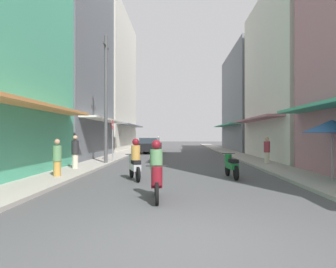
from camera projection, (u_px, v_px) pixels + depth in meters
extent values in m
plane|color=#4C4C4F|center=(178.00, 155.00, 26.22)|extent=(111.48, 111.48, 0.00)
cube|color=#ADA89E|center=(122.00, 154.00, 26.37)|extent=(1.81, 58.67, 0.12)
cube|color=#9E9991|center=(235.00, 154.00, 26.07)|extent=(1.81, 58.67, 0.12)
cube|color=#D88C4C|center=(25.00, 103.00, 10.35)|extent=(1.10, 11.31, 0.12)
cube|color=slate|center=(58.00, 38.00, 22.17)|extent=(6.00, 10.20, 17.60)
cube|color=silver|center=(106.00, 120.00, 22.04)|extent=(1.10, 9.18, 0.12)
cube|color=silver|center=(102.00, 83.00, 34.89)|extent=(6.00, 13.85, 15.43)
cube|color=slate|center=(132.00, 126.00, 34.76)|extent=(1.10, 12.46, 0.12)
cube|color=silver|center=(305.00, 77.00, 21.09)|extent=(6.00, 10.67, 11.50)
cube|color=#B7727F|center=(254.00, 119.00, 21.19)|extent=(1.10, 9.60, 0.12)
cube|color=slate|center=(257.00, 101.00, 33.71)|extent=(6.00, 12.68, 10.92)
cube|color=#4CB28C|center=(226.00, 125.00, 33.81)|extent=(1.10, 11.41, 0.12)
cylinder|color=black|center=(227.00, 169.00, 12.75)|extent=(0.13, 0.57, 0.56)
cylinder|color=black|center=(236.00, 173.00, 11.50)|extent=(0.13, 0.57, 0.56)
cube|color=#197233|center=(232.00, 166.00, 12.08)|extent=(0.37, 1.02, 0.24)
cube|color=black|center=(233.00, 161.00, 11.88)|extent=(0.33, 0.58, 0.14)
cylinder|color=#197233|center=(228.00, 159.00, 12.63)|extent=(0.28, 0.28, 0.45)
cylinder|color=black|center=(228.00, 153.00, 12.63)|extent=(0.55, 0.08, 0.03)
cylinder|color=black|center=(132.00, 171.00, 12.24)|extent=(0.26, 0.56, 0.56)
cylinder|color=black|center=(138.00, 175.00, 11.04)|extent=(0.26, 0.56, 0.56)
cube|color=#B2B2B7|center=(135.00, 167.00, 11.59)|extent=(0.59, 1.04, 0.24)
cube|color=black|center=(136.00, 162.00, 11.40)|extent=(0.45, 0.62, 0.14)
cylinder|color=#B2B2B7|center=(132.00, 161.00, 12.12)|extent=(0.28, 0.28, 0.45)
cylinder|color=black|center=(132.00, 154.00, 12.12)|extent=(0.53, 0.21, 0.03)
cylinder|color=#BF8C3F|center=(136.00, 153.00, 11.45)|extent=(0.34, 0.34, 0.55)
sphere|color=maroon|center=(136.00, 142.00, 11.45)|extent=(0.26, 0.26, 0.26)
cylinder|color=black|center=(157.00, 146.00, 41.52)|extent=(0.23, 0.56, 0.56)
cylinder|color=black|center=(159.00, 146.00, 40.31)|extent=(0.23, 0.56, 0.56)
cube|color=silver|center=(158.00, 144.00, 40.87)|extent=(0.54, 1.04, 0.24)
cube|color=black|center=(158.00, 143.00, 40.68)|extent=(0.42, 0.61, 0.14)
cylinder|color=silver|center=(157.00, 143.00, 41.40)|extent=(0.28, 0.28, 0.45)
cylinder|color=black|center=(157.00, 141.00, 41.40)|extent=(0.54, 0.18, 0.03)
cylinder|color=#BF8C3F|center=(158.00, 140.00, 40.73)|extent=(0.34, 0.34, 0.55)
sphere|color=#B2B2B7|center=(158.00, 137.00, 40.73)|extent=(0.26, 0.26, 0.26)
cylinder|color=black|center=(157.00, 194.00, 7.43)|extent=(0.13, 0.56, 0.56)
cylinder|color=black|center=(156.00, 185.00, 8.68)|extent=(0.13, 0.56, 0.56)
cube|color=maroon|center=(156.00, 181.00, 8.10)|extent=(0.37, 1.02, 0.24)
cube|color=black|center=(156.00, 172.00, 8.31)|extent=(0.33, 0.58, 0.14)
cylinder|color=maroon|center=(157.00, 176.00, 7.56)|extent=(0.28, 0.28, 0.45)
cylinder|color=black|center=(157.00, 166.00, 7.56)|extent=(0.55, 0.08, 0.03)
cylinder|color=#598C59|center=(156.00, 159.00, 8.26)|extent=(0.34, 0.34, 0.55)
sphere|color=maroon|center=(156.00, 145.00, 8.26)|extent=(0.26, 0.26, 0.26)
cube|color=black|center=(150.00, 147.00, 28.70)|extent=(2.03, 4.21, 0.70)
cube|color=#333D47|center=(150.00, 141.00, 28.55)|extent=(1.74, 2.20, 0.60)
cylinder|color=black|center=(144.00, 149.00, 30.01)|extent=(0.22, 0.65, 0.64)
cylinder|color=black|center=(159.00, 149.00, 29.87)|extent=(0.22, 0.65, 0.64)
cylinder|color=black|center=(140.00, 150.00, 27.53)|extent=(0.22, 0.65, 0.64)
cylinder|color=black|center=(156.00, 151.00, 27.38)|extent=(0.22, 0.65, 0.64)
cylinder|color=beige|center=(267.00, 159.00, 17.16)|extent=(0.28, 0.28, 0.74)
cylinder|color=#99333F|center=(267.00, 147.00, 17.16)|extent=(0.34, 0.34, 0.62)
sphere|color=tan|center=(267.00, 139.00, 17.17)|extent=(0.22, 0.22, 0.22)
cylinder|color=beige|center=(75.00, 163.00, 14.61)|extent=(0.28, 0.28, 0.79)
cylinder|color=#262628|center=(75.00, 147.00, 14.62)|extent=(0.34, 0.34, 0.66)
sphere|color=tan|center=(75.00, 138.00, 14.62)|extent=(0.22, 0.22, 0.22)
cylinder|color=#BF8C3F|center=(57.00, 170.00, 11.79)|extent=(0.28, 0.28, 0.71)
cylinder|color=#598C59|center=(57.00, 153.00, 11.79)|extent=(0.34, 0.34, 0.60)
sphere|color=tan|center=(57.00, 142.00, 11.79)|extent=(0.22, 0.22, 0.22)
cylinder|color=#99999E|center=(332.00, 154.00, 10.71)|extent=(0.05, 0.05, 2.07)
cone|color=#335999|center=(332.00, 126.00, 10.71)|extent=(2.00, 2.00, 0.45)
cylinder|color=#4C4C4F|center=(106.00, 100.00, 17.56)|extent=(0.20, 0.20, 7.44)
cylinder|color=#3F382D|center=(106.00, 46.00, 17.57)|extent=(0.08, 1.20, 0.08)
cylinder|color=gray|center=(113.00, 142.00, 18.92)|extent=(0.07, 0.07, 2.60)
cylinder|color=red|center=(113.00, 125.00, 18.93)|extent=(0.02, 0.60, 0.60)
cube|color=white|center=(113.00, 125.00, 18.93)|extent=(0.03, 0.40, 0.10)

